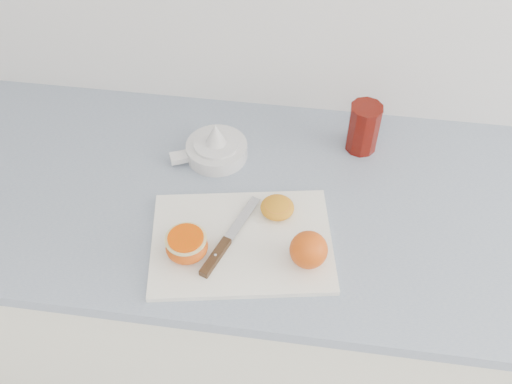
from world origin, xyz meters
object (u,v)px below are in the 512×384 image
(counter, at_px, (254,303))
(citrus_juicer, at_px, (216,148))
(red_tumbler, at_px, (363,129))
(half_orange, at_px, (187,245))
(cutting_board, at_px, (242,242))

(counter, bearing_deg, citrus_juicer, 134.67)
(citrus_juicer, relative_size, red_tumbler, 1.44)
(counter, xyz_separation_m, half_orange, (-0.10, -0.18, 0.48))
(cutting_board, bearing_deg, half_orange, -154.96)
(half_orange, bearing_deg, cutting_board, 25.04)
(cutting_board, bearing_deg, citrus_juicer, 111.97)
(cutting_board, relative_size, red_tumbler, 2.97)
(counter, height_order, half_orange, half_orange)
(red_tumbler, bearing_deg, cutting_board, -125.91)
(counter, height_order, citrus_juicer, citrus_juicer)
(cutting_board, height_order, citrus_juicer, citrus_juicer)
(counter, height_order, red_tumbler, red_tumbler)
(cutting_board, bearing_deg, counter, 88.19)
(half_orange, relative_size, citrus_juicer, 0.47)
(cutting_board, relative_size, half_orange, 4.35)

